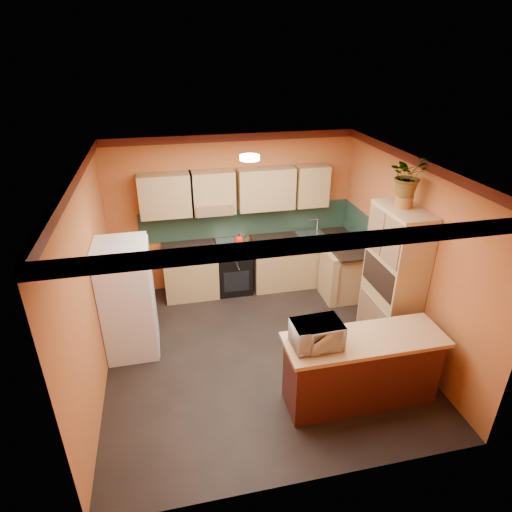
{
  "coord_description": "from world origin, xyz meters",
  "views": [
    {
      "loc": [
        -1.1,
        -4.78,
        3.97
      ],
      "look_at": [
        0.05,
        0.45,
        1.31
      ],
      "focal_mm": 30.0,
      "sensor_mm": 36.0,
      "label": 1
    }
  ],
  "objects_px": {
    "microwave": "(317,334)",
    "breakfast_bar": "(361,371)",
    "stove": "(234,267)",
    "base_cabinets_back": "(268,264)",
    "fridge": "(127,300)",
    "pantry": "(393,280)"
  },
  "relations": [
    {
      "from": "stove",
      "to": "pantry",
      "type": "distance_m",
      "value": 2.82
    },
    {
      "from": "base_cabinets_back",
      "to": "fridge",
      "type": "relative_size",
      "value": 2.15
    },
    {
      "from": "pantry",
      "to": "breakfast_bar",
      "type": "height_order",
      "value": "pantry"
    },
    {
      "from": "pantry",
      "to": "microwave",
      "type": "bearing_deg",
      "value": -146.49
    },
    {
      "from": "base_cabinets_back",
      "to": "stove",
      "type": "distance_m",
      "value": 0.63
    },
    {
      "from": "stove",
      "to": "base_cabinets_back",
      "type": "bearing_deg",
      "value": 0.0
    },
    {
      "from": "fridge",
      "to": "stove",
      "type": "bearing_deg",
      "value": 39.06
    },
    {
      "from": "stove",
      "to": "fridge",
      "type": "relative_size",
      "value": 0.54
    },
    {
      "from": "fridge",
      "to": "microwave",
      "type": "distance_m",
      "value": 2.67
    },
    {
      "from": "base_cabinets_back",
      "to": "microwave",
      "type": "xyz_separation_m",
      "value": [
        -0.18,
        -2.95,
        0.64
      ]
    },
    {
      "from": "base_cabinets_back",
      "to": "pantry",
      "type": "height_order",
      "value": "pantry"
    },
    {
      "from": "fridge",
      "to": "microwave",
      "type": "height_order",
      "value": "fridge"
    },
    {
      "from": "stove",
      "to": "fridge",
      "type": "distance_m",
      "value": 2.22
    },
    {
      "from": "base_cabinets_back",
      "to": "microwave",
      "type": "height_order",
      "value": "microwave"
    },
    {
      "from": "fridge",
      "to": "pantry",
      "type": "xyz_separation_m",
      "value": [
        3.6,
        -0.61,
        0.2
      ]
    },
    {
      "from": "base_cabinets_back",
      "to": "breakfast_bar",
      "type": "distance_m",
      "value": 2.98
    },
    {
      "from": "fridge",
      "to": "breakfast_bar",
      "type": "xyz_separation_m",
      "value": [
        2.74,
        -1.58,
        -0.41
      ]
    },
    {
      "from": "microwave",
      "to": "fridge",
      "type": "bearing_deg",
      "value": 141.34
    },
    {
      "from": "microwave",
      "to": "breakfast_bar",
      "type": "bearing_deg",
      "value": -2.2
    },
    {
      "from": "base_cabinets_back",
      "to": "microwave",
      "type": "relative_size",
      "value": 6.67
    },
    {
      "from": "fridge",
      "to": "pantry",
      "type": "relative_size",
      "value": 0.81
    },
    {
      "from": "breakfast_bar",
      "to": "microwave",
      "type": "xyz_separation_m",
      "value": [
        -0.61,
        0.0,
        0.64
      ]
    }
  ]
}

